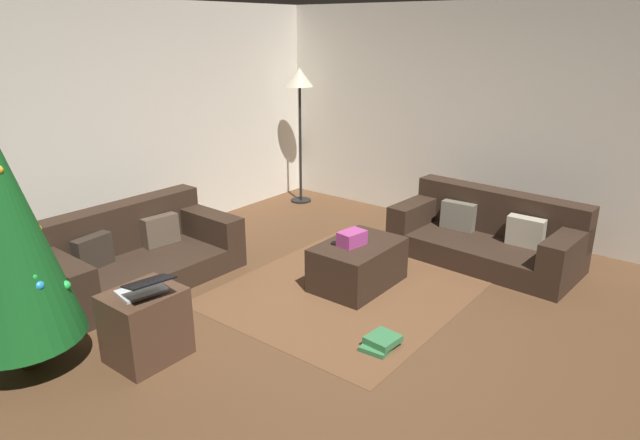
# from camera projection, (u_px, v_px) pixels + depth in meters

# --- Properties ---
(ground_plane) EXTENTS (6.40, 6.40, 0.00)m
(ground_plane) POSITION_uv_depth(u_px,v_px,m) (344.00, 340.00, 4.34)
(ground_plane) COLOR brown
(rear_partition) EXTENTS (6.40, 0.12, 2.60)m
(rear_partition) POSITION_uv_depth(u_px,v_px,m) (101.00, 131.00, 5.74)
(rear_partition) COLOR silver
(rear_partition) RESTS_ON ground_plane
(corner_partition) EXTENTS (0.12, 6.40, 2.60)m
(corner_partition) POSITION_uv_depth(u_px,v_px,m) (509.00, 122.00, 6.24)
(corner_partition) COLOR silver
(corner_partition) RESTS_ON ground_plane
(couch_left) EXTENTS (1.85, 1.01, 0.69)m
(couch_left) POSITION_uv_depth(u_px,v_px,m) (134.00, 254.00, 5.32)
(couch_left) COLOR #332319
(couch_left) RESTS_ON ground_plane
(couch_right) EXTENTS (0.98, 1.91, 0.70)m
(couch_right) POSITION_uv_depth(u_px,v_px,m) (488.00, 235.00, 5.78)
(couch_right) COLOR #332319
(couch_right) RESTS_ON ground_plane
(ottoman) EXTENTS (0.86, 0.58, 0.42)m
(ottoman) POSITION_uv_depth(u_px,v_px,m) (358.00, 264.00, 5.21)
(ottoman) COLOR #332319
(ottoman) RESTS_ON ground_plane
(gift_box) EXTENTS (0.27, 0.20, 0.13)m
(gift_box) POSITION_uv_depth(u_px,v_px,m) (352.00, 238.00, 5.08)
(gift_box) COLOR #B23F8C
(gift_box) RESTS_ON ottoman
(tv_remote) EXTENTS (0.07, 0.17, 0.02)m
(tv_remote) POSITION_uv_depth(u_px,v_px,m) (340.00, 244.00, 5.09)
(tv_remote) COLOR black
(tv_remote) RESTS_ON ottoman
(christmas_tree) EXTENTS (0.86, 0.86, 1.98)m
(christmas_tree) POSITION_uv_depth(u_px,v_px,m) (2.00, 228.00, 3.65)
(christmas_tree) COLOR brown
(christmas_tree) RESTS_ON ground_plane
(side_table) EXTENTS (0.52, 0.44, 0.53)m
(side_table) POSITION_uv_depth(u_px,v_px,m) (146.00, 325.00, 4.04)
(side_table) COLOR #4C3323
(side_table) RESTS_ON ground_plane
(laptop) EXTENTS (0.38, 0.42, 0.17)m
(laptop) POSITION_uv_depth(u_px,v_px,m) (144.00, 288.00, 3.89)
(laptop) COLOR silver
(laptop) RESTS_ON side_table
(book_stack) EXTENTS (0.31, 0.25, 0.09)m
(book_stack) POSITION_uv_depth(u_px,v_px,m) (381.00, 342.00, 4.23)
(book_stack) COLOR #387A47
(book_stack) RESTS_ON ground_plane
(corner_lamp) EXTENTS (0.36, 0.36, 1.82)m
(corner_lamp) POSITION_uv_depth(u_px,v_px,m) (300.00, 88.00, 7.29)
(corner_lamp) COLOR black
(corner_lamp) RESTS_ON ground_plane
(area_rug) EXTENTS (2.60, 2.00, 0.01)m
(area_rug) POSITION_uv_depth(u_px,v_px,m) (357.00, 284.00, 5.27)
(area_rug) COLOR brown
(area_rug) RESTS_ON ground_plane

